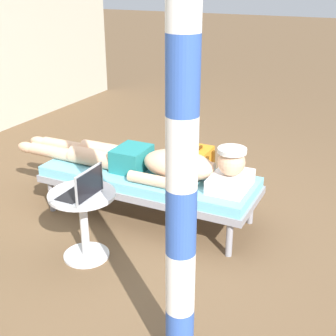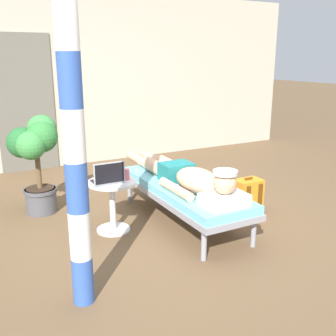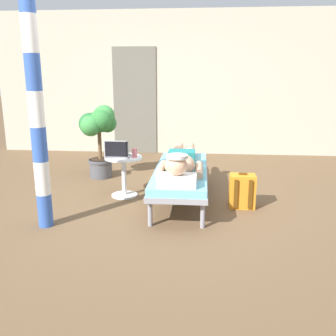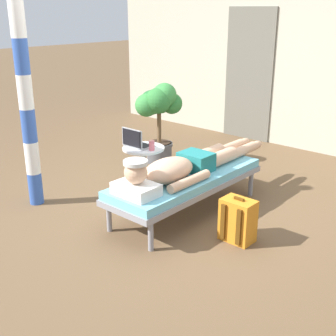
# 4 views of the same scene
# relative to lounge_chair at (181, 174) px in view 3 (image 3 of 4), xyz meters

# --- Properties ---
(ground_plane) EXTENTS (40.00, 40.00, 0.00)m
(ground_plane) POSITION_rel_lounge_chair_xyz_m (-0.19, -0.10, -0.35)
(ground_plane) COLOR brown
(house_wall_back) EXTENTS (7.60, 0.20, 2.70)m
(house_wall_back) POSITION_rel_lounge_chair_xyz_m (0.00, 2.95, 1.00)
(house_wall_back) COLOR #B2AD99
(house_wall_back) RESTS_ON ground
(house_door_panel) EXTENTS (0.84, 0.03, 2.04)m
(house_door_panel) POSITION_rel_lounge_chair_xyz_m (-1.07, 2.84, 0.67)
(house_door_panel) COLOR #625F54
(house_door_panel) RESTS_ON ground
(lounge_chair) EXTENTS (0.65, 1.84, 0.42)m
(lounge_chair) POSITION_rel_lounge_chair_xyz_m (0.00, 0.00, 0.00)
(lounge_chair) COLOR gray
(lounge_chair) RESTS_ON ground
(person_reclining) EXTENTS (0.53, 2.17, 0.33)m
(person_reclining) POSITION_rel_lounge_chair_xyz_m (0.00, -0.05, 0.17)
(person_reclining) COLOR white
(person_reclining) RESTS_ON lounge_chair
(side_table) EXTENTS (0.48, 0.48, 0.52)m
(side_table) POSITION_rel_lounge_chair_xyz_m (-0.74, 0.13, 0.01)
(side_table) COLOR silver
(side_table) RESTS_ON ground
(laptop) EXTENTS (0.31, 0.24, 0.23)m
(laptop) POSITION_rel_lounge_chair_xyz_m (-0.80, 0.08, 0.24)
(laptop) COLOR #A5A8AD
(laptop) RESTS_ON side_table
(drink_glass) EXTENTS (0.06, 0.06, 0.11)m
(drink_glass) POSITION_rel_lounge_chair_xyz_m (-0.59, 0.11, 0.23)
(drink_glass) COLOR #D86672
(drink_glass) RESTS_ON side_table
(backpack) EXTENTS (0.30, 0.26, 0.42)m
(backpack) POSITION_rel_lounge_chair_xyz_m (0.74, -0.16, -0.15)
(backpack) COLOR orange
(backpack) RESTS_ON ground
(potted_plant) EXTENTS (0.54, 0.61, 1.10)m
(potted_plant) POSITION_rel_lounge_chair_xyz_m (-1.29, 0.98, 0.38)
(potted_plant) COLOR #4C4C51
(potted_plant) RESTS_ON ground
(porch_post) EXTENTS (0.15, 0.15, 2.43)m
(porch_post) POSITION_rel_lounge_chair_xyz_m (-1.36, -0.91, 0.87)
(porch_post) COLOR #3359B2
(porch_post) RESTS_ON ground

